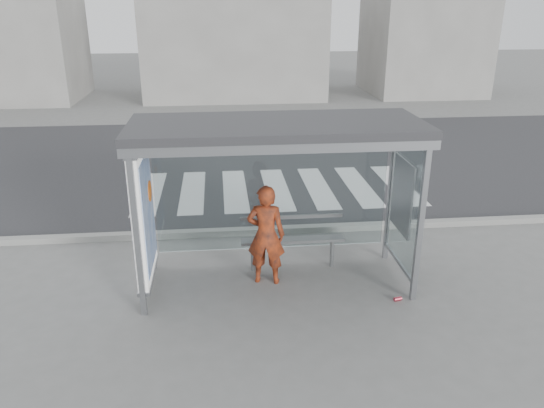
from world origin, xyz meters
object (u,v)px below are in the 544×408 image
Objects in this scene: person at (266,235)px; bench at (293,239)px; soda_can at (398,299)px; bus_shelter at (251,164)px.

person is 0.70m from bench.
bench is at bearing 139.63° from soda_can.
soda_can is (2.13, -0.79, -1.95)m from bus_shelter.
bench is (0.48, 0.42, -0.29)m from person.
person reaches higher than soda_can.
soda_can is (1.44, -1.22, -0.50)m from bench.
person reaches higher than bench.
person is at bearing 4.21° from bus_shelter.
bus_shelter reaches higher than bench.
bench is 1.95m from soda_can.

